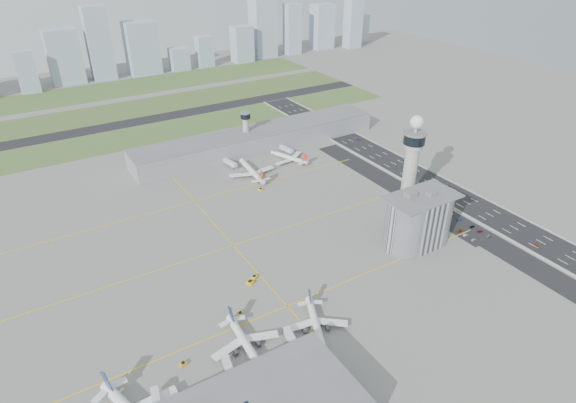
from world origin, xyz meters
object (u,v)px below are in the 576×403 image
tug_0 (183,364)px  car_lot_7 (480,231)px  tug_4 (261,189)px  car_lot_1 (466,235)px  control_tower (411,162)px  tug_2 (254,277)px  car_lot_0 (474,240)px  airplane_near_b (246,340)px  jet_bridge_far_0 (225,161)px  car_lot_3 (447,222)px  car_hw_4 (304,120)px  car_lot_9 (459,219)px  admin_building (418,220)px  secondary_tower (246,128)px  airplane_far_a (251,168)px  jet_bridge_near_1 (234,386)px  car_hw_2 (358,139)px  jet_bridge_near_2 (299,355)px  car_lot_5 (431,213)px  tug_1 (240,314)px  car_lot_6 (489,236)px  airplane_near_c (316,322)px  car_lot_10 (450,215)px  car_hw_0 (537,246)px  jet_bridge_far_1 (281,148)px  car_lot_11 (444,211)px  car_lot_4 (440,220)px  car_lot_2 (460,230)px  airplane_far_b (289,155)px  car_lot_8 (472,227)px  tug_3 (250,282)px  tug_5 (298,159)px

tug_0 → car_lot_7: (189.14, 3.95, -0.33)m
tug_4 → car_lot_1: size_ratio=0.83×
control_tower → tug_2: bearing=-174.6°
car_lot_0 → car_lot_7: car_lot_0 is taller
airplane_near_b → jet_bridge_far_0: bearing=160.8°
car_lot_3 → jet_bridge_far_0: bearing=36.9°
tug_4 → car_hw_4: bearing=-150.5°
tug_4 → car_lot_9: tug_4 is taller
tug_0 → car_lot_9: (189.00, 19.83, -0.25)m
admin_building → secondary_tower: bearing=97.3°
airplane_far_a → jet_bridge_near_1: airplane_far_a is taller
car_hw_2 → car_lot_9: bearing=-108.0°
jet_bridge_near_2 → jet_bridge_far_0: 200.68m
car_lot_5 → car_lot_9: size_ratio=0.86×
jet_bridge_near_2 → tug_1: size_ratio=4.16×
airplane_near_b → car_lot_6: airplane_near_b is taller
jet_bridge_near_1 → jet_bridge_far_0: 210.89m
car_lot_0 → tug_2: bearing=73.1°
airplane_near_c → car_lot_10: airplane_near_c is taller
jet_bridge_near_1 → car_hw_0: 191.90m
jet_bridge_far_1 → car_lot_11: bearing=6.7°
car_lot_1 → car_lot_4: 20.00m
secondary_tower → tug_1: (-92.17, -173.78, -17.83)m
car_lot_3 → car_lot_6: 25.35m
control_tower → car_lot_2: 50.83m
car_lot_3 → car_lot_0: bearing=-175.4°
jet_bridge_near_1 → car_lot_4: (165.13, 48.37, -2.24)m
car_lot_9 → car_lot_1: bearing=146.7°
jet_bridge_near_2 → car_lot_10: (145.57, 49.30, -2.21)m
jet_bridge_far_1 → car_lot_9: bearing=5.3°
car_lot_6 → car_lot_9: car_lot_9 is taller
jet_bridge_near_1 → control_tower: bearing=-56.0°
jet_bridge_far_1 → tug_2: size_ratio=4.11×
control_tower → car_hw_2: (49.27, 110.39, -34.44)m
airplane_near_b → car_lot_3: size_ratio=8.52×
airplane_near_b → jet_bridge_near_1: (-13.81, -17.00, -2.32)m
car_lot_2 → car_lot_6: 16.26m
tug_0 → car_lot_4: tug_0 is taller
car_lot_5 → car_lot_3: bearing=179.5°
airplane_far_b → car_hw_0: 184.84m
tug_4 → car_lot_4: bearing=114.0°
jet_bridge_near_2 → control_tower: bearing=-51.1°
airplane_near_b → airplane_near_c: 32.93m
jet_bridge_far_0 → car_lot_11: jet_bridge_far_0 is taller
jet_bridge_far_1 → tug_4: 69.28m
tug_0 → tug_1: 36.70m
airplane_far_a → car_lot_9: 148.88m
tug_1 → car_lot_8: (155.57, -4.58, -0.36)m
tug_3 → tug_5: bearing=-155.6°
car_lot_4 → car_lot_6: bearing=-165.0°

